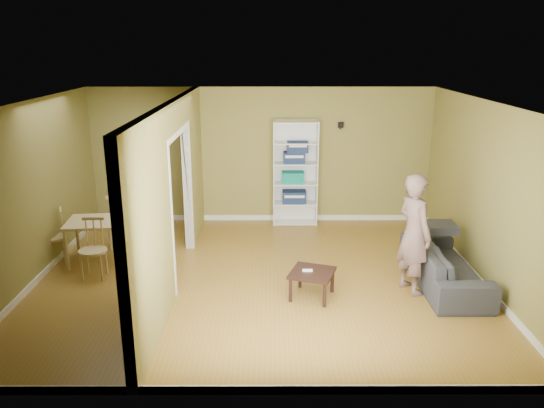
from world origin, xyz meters
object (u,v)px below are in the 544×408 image
at_px(sofa, 445,258).
at_px(chair_far, 117,220).
at_px(bookshelf, 295,173).
at_px(chair_left, 53,236).
at_px(chair_near, 93,249).
at_px(dining_table, 104,225).
at_px(coffee_table, 312,275).
at_px(person, 415,224).

height_order(sofa, chair_far, chair_far).
xyz_separation_m(bookshelf, chair_far, (-3.09, -1.28, -0.52)).
xyz_separation_m(chair_left, chair_near, (0.82, -0.61, 0.02)).
bearing_deg(sofa, chair_near, 87.17).
distance_m(dining_table, chair_near, 0.63).
xyz_separation_m(coffee_table, dining_table, (-3.21, 1.25, 0.30)).
bearing_deg(chair_left, sofa, 59.76).
bearing_deg(bookshelf, coffee_table, -88.28).
relative_size(person, bookshelf, 1.00).
bearing_deg(chair_left, chair_far, 106.06).
bearing_deg(coffee_table, chair_left, 162.58).
xyz_separation_m(sofa, bookshelf, (-2.05, 2.79, 0.61)).
bearing_deg(person, chair_near, 62.35).
distance_m(chair_left, chair_far, 1.07).
distance_m(sofa, chair_far, 5.36).
xyz_separation_m(chair_near, chair_far, (0.02, 1.28, 0.03)).
height_order(person, chair_near, person).
relative_size(coffee_table, chair_far, 0.59).
xyz_separation_m(dining_table, chair_far, (0.02, 0.67, -0.14)).
height_order(person, coffee_table, person).
height_order(bookshelf, chair_far, bookshelf).
bearing_deg(bookshelf, chair_left, -153.68).
bearing_deg(sofa, chair_left, 81.69).
bearing_deg(person, coffee_table, 75.91).
height_order(sofa, coffee_table, sofa).
distance_m(person, chair_left, 5.57).
xyz_separation_m(person, dining_table, (-4.62, 1.06, -0.38)).
relative_size(bookshelf, chair_far, 2.07).
height_order(sofa, bookshelf, bookshelf).
bearing_deg(dining_table, chair_near, -89.60).
xyz_separation_m(bookshelf, chair_left, (-3.93, -1.94, -0.57)).
height_order(sofa, chair_near, chair_near).
bearing_deg(chair_far, chair_near, 67.40).
bearing_deg(chair_near, coffee_table, -13.60).
relative_size(chair_left, chair_far, 0.90).
distance_m(sofa, dining_table, 5.23).
bearing_deg(coffee_table, sofa, 12.19).
distance_m(person, chair_near, 4.67).
relative_size(person, chair_near, 2.22).
distance_m(dining_table, chair_left, 0.84).
relative_size(bookshelf, coffee_table, 3.53).
bearing_deg(person, chair_far, 47.33).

